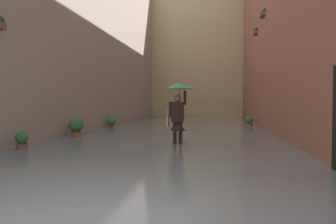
{
  "coord_description": "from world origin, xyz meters",
  "views": [
    {
      "loc": [
        -1.68,
        3.06,
        1.5
      ],
      "look_at": [
        -0.2,
        -6.51,
        1.18
      ],
      "focal_mm": 32.99,
      "sensor_mm": 36.0,
      "label": 1
    }
  ],
  "objects_px": {
    "potted_plant_mid_right": "(22,142)",
    "potted_plant_near_right": "(76,128)",
    "potted_plant_far_right": "(111,122)",
    "potted_plant_far_left": "(249,122)",
    "person_wading": "(178,103)"
  },
  "relations": [
    {
      "from": "potted_plant_mid_right",
      "to": "potted_plant_far_right",
      "type": "distance_m",
      "value": 7.52
    },
    {
      "from": "potted_plant_far_right",
      "to": "potted_plant_mid_right",
      "type": "bearing_deg",
      "value": 90.25
    },
    {
      "from": "potted_plant_far_left",
      "to": "potted_plant_mid_right",
      "type": "bearing_deg",
      "value": 53.64
    },
    {
      "from": "potted_plant_far_right",
      "to": "potted_plant_near_right",
      "type": "height_order",
      "value": "potted_plant_near_right"
    },
    {
      "from": "potted_plant_mid_right",
      "to": "potted_plant_near_right",
      "type": "relative_size",
      "value": 0.8
    },
    {
      "from": "person_wading",
      "to": "potted_plant_mid_right",
      "type": "xyz_separation_m",
      "value": [
        4.15,
        1.83,
        -1.08
      ]
    },
    {
      "from": "potted_plant_mid_right",
      "to": "potted_plant_near_right",
      "type": "xyz_separation_m",
      "value": [
        -0.04,
        -3.28,
        0.13
      ]
    },
    {
      "from": "potted_plant_far_right",
      "to": "person_wading",
      "type": "bearing_deg",
      "value": 126.32
    },
    {
      "from": "potted_plant_far_left",
      "to": "person_wading",
      "type": "bearing_deg",
      "value": 69.14
    },
    {
      "from": "person_wading",
      "to": "potted_plant_mid_right",
      "type": "relative_size",
      "value": 3.16
    },
    {
      "from": "person_wading",
      "to": "potted_plant_mid_right",
      "type": "distance_m",
      "value": 4.66
    },
    {
      "from": "potted_plant_far_right",
      "to": "potted_plant_near_right",
      "type": "distance_m",
      "value": 4.24
    },
    {
      "from": "potted_plant_far_right",
      "to": "potted_plant_far_left",
      "type": "xyz_separation_m",
      "value": [
        -7.2,
        -2.21,
        -0.05
      ]
    },
    {
      "from": "potted_plant_far_right",
      "to": "potted_plant_far_left",
      "type": "distance_m",
      "value": 7.53
    },
    {
      "from": "potted_plant_mid_right",
      "to": "potted_plant_near_right",
      "type": "distance_m",
      "value": 3.29
    }
  ]
}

